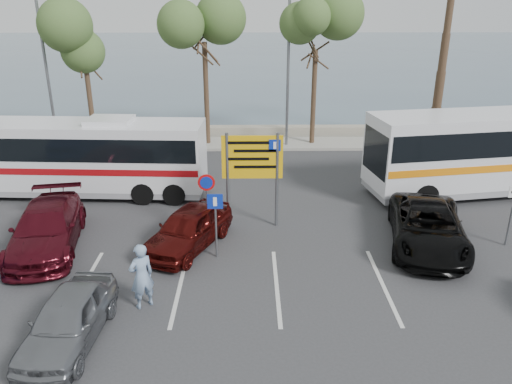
{
  "coord_description": "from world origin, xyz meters",
  "views": [
    {
      "loc": [
        0.92,
        -13.85,
        8.13
      ],
      "look_at": [
        1.13,
        3.0,
        1.44
      ],
      "focal_mm": 35.0,
      "sensor_mm": 36.0,
      "label": 1
    }
  ],
  "objects_px": {
    "street_lamp_right": "(288,65)",
    "coach_bus_right": "(507,153)",
    "street_lamp_left": "(45,65)",
    "coach_bus_left": "(76,160)",
    "pedestrian_near": "(142,276)",
    "suv_black": "(428,227)",
    "pedestrian_far": "(478,175)",
    "car_red": "(188,229)",
    "direction_sign": "(252,164)",
    "car_silver_a": "(68,319)",
    "car_maroon": "(47,228)"
  },
  "relations": [
    {
      "from": "street_lamp_right",
      "to": "coach_bus_right",
      "type": "distance_m",
      "value": 11.72
    },
    {
      "from": "street_lamp_left",
      "to": "coach_bus_left",
      "type": "height_order",
      "value": "street_lamp_left"
    },
    {
      "from": "pedestrian_near",
      "to": "suv_black",
      "type": "bearing_deg",
      "value": 164.62
    },
    {
      "from": "street_lamp_left",
      "to": "pedestrian_far",
      "type": "height_order",
      "value": "street_lamp_left"
    },
    {
      "from": "car_red",
      "to": "suv_black",
      "type": "height_order",
      "value": "suv_black"
    },
    {
      "from": "direction_sign",
      "to": "suv_black",
      "type": "height_order",
      "value": "direction_sign"
    },
    {
      "from": "coach_bus_left",
      "to": "suv_black",
      "type": "bearing_deg",
      "value": -20.32
    },
    {
      "from": "direction_sign",
      "to": "coach_bus_left",
      "type": "relative_size",
      "value": 0.33
    },
    {
      "from": "pedestrian_far",
      "to": "street_lamp_right",
      "type": "bearing_deg",
      "value": 15.19
    },
    {
      "from": "street_lamp_left",
      "to": "suv_black",
      "type": "distance_m",
      "value": 21.18
    },
    {
      "from": "street_lamp_right",
      "to": "pedestrian_near",
      "type": "xyz_separation_m",
      "value": [
        -5.06,
        -15.52,
        -3.63
      ]
    },
    {
      "from": "coach_bus_left",
      "to": "direction_sign",
      "type": "bearing_deg",
      "value": -23.76
    },
    {
      "from": "street_lamp_right",
      "to": "pedestrian_near",
      "type": "relative_size",
      "value": 4.15
    },
    {
      "from": "pedestrian_near",
      "to": "coach_bus_right",
      "type": "bearing_deg",
      "value": 174.9
    },
    {
      "from": "coach_bus_left",
      "to": "pedestrian_near",
      "type": "bearing_deg",
      "value": -62.44
    },
    {
      "from": "direction_sign",
      "to": "car_silver_a",
      "type": "height_order",
      "value": "direction_sign"
    },
    {
      "from": "street_lamp_left",
      "to": "car_silver_a",
      "type": "distance_m",
      "value": 18.61
    },
    {
      "from": "street_lamp_right",
      "to": "coach_bus_left",
      "type": "distance_m",
      "value": 12.19
    },
    {
      "from": "suv_black",
      "to": "coach_bus_left",
      "type": "bearing_deg",
      "value": 172.15
    },
    {
      "from": "pedestrian_far",
      "to": "car_maroon",
      "type": "bearing_deg",
      "value": 73.96
    },
    {
      "from": "coach_bus_left",
      "to": "street_lamp_right",
      "type": "bearing_deg",
      "value": 36.46
    },
    {
      "from": "car_red",
      "to": "pedestrian_far",
      "type": "height_order",
      "value": "pedestrian_far"
    },
    {
      "from": "coach_bus_left",
      "to": "coach_bus_right",
      "type": "bearing_deg",
      "value": 0.29
    },
    {
      "from": "car_maroon",
      "to": "pedestrian_near",
      "type": "xyz_separation_m",
      "value": [
        3.94,
        -3.5,
        0.22
      ]
    },
    {
      "from": "car_red",
      "to": "coach_bus_right",
      "type": "bearing_deg",
      "value": 46.0
    },
    {
      "from": "coach_bus_left",
      "to": "car_red",
      "type": "xyz_separation_m",
      "value": [
        5.3,
        -5.0,
        -0.88
      ]
    },
    {
      "from": "car_silver_a",
      "to": "pedestrian_far",
      "type": "relative_size",
      "value": 2.18
    },
    {
      "from": "coach_bus_right",
      "to": "suv_black",
      "type": "bearing_deg",
      "value": -134.56
    },
    {
      "from": "suv_black",
      "to": "car_red",
      "type": "bearing_deg",
      "value": -167.53
    },
    {
      "from": "car_silver_a",
      "to": "car_red",
      "type": "distance_m",
      "value": 5.55
    },
    {
      "from": "pedestrian_far",
      "to": "suv_black",
      "type": "bearing_deg",
      "value": 109.86
    },
    {
      "from": "direction_sign",
      "to": "car_red",
      "type": "height_order",
      "value": "direction_sign"
    },
    {
      "from": "street_lamp_right",
      "to": "car_red",
      "type": "relative_size",
      "value": 1.95
    },
    {
      "from": "car_maroon",
      "to": "pedestrian_far",
      "type": "height_order",
      "value": "pedestrian_far"
    },
    {
      "from": "suv_black",
      "to": "direction_sign",
      "type": "bearing_deg",
      "value": 176.67
    },
    {
      "from": "street_lamp_left",
      "to": "coach_bus_right",
      "type": "relative_size",
      "value": 0.65
    },
    {
      "from": "pedestrian_far",
      "to": "car_silver_a",
      "type": "bearing_deg",
      "value": 92.24
    },
    {
      "from": "street_lamp_right",
      "to": "car_maroon",
      "type": "xyz_separation_m",
      "value": [
        -9.0,
        -12.02,
        -3.86
      ]
    },
    {
      "from": "direction_sign",
      "to": "suv_black",
      "type": "relative_size",
      "value": 0.69
    },
    {
      "from": "street_lamp_right",
      "to": "coach_bus_right",
      "type": "xyz_separation_m",
      "value": [
        9.02,
        -6.93,
        -2.85
      ]
    },
    {
      "from": "car_red",
      "to": "suv_black",
      "type": "relative_size",
      "value": 0.79
    },
    {
      "from": "coach_bus_right",
      "to": "direction_sign",
      "type": "bearing_deg",
      "value": -162.86
    },
    {
      "from": "street_lamp_right",
      "to": "suv_black",
      "type": "height_order",
      "value": "street_lamp_right"
    },
    {
      "from": "coach_bus_right",
      "to": "pedestrian_near",
      "type": "xyz_separation_m",
      "value": [
        -14.08,
        -8.59,
        -0.79
      ]
    },
    {
      "from": "direction_sign",
      "to": "pedestrian_near",
      "type": "xyz_separation_m",
      "value": [
        -3.07,
        -5.2,
        -1.47
      ]
    },
    {
      "from": "car_silver_a",
      "to": "pedestrian_near",
      "type": "distance_m",
      "value": 2.17
    },
    {
      "from": "car_silver_a",
      "to": "car_maroon",
      "type": "distance_m",
      "value": 5.55
    },
    {
      "from": "coach_bus_left",
      "to": "coach_bus_right",
      "type": "xyz_separation_m",
      "value": [
        18.52,
        0.09,
        0.18
      ]
    },
    {
      "from": "coach_bus_left",
      "to": "suv_black",
      "type": "distance_m",
      "value": 14.42
    },
    {
      "from": "street_lamp_left",
      "to": "street_lamp_right",
      "type": "xyz_separation_m",
      "value": [
        13.0,
        0.0,
        0.0
      ]
    }
  ]
}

